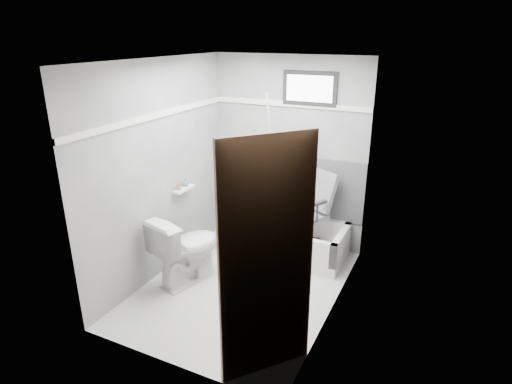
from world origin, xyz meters
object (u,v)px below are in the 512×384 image
Objects in this scene: soap_bottle_a at (179,186)px; office_chair at (303,210)px; door at (282,290)px; soap_bottle_b at (186,183)px; toilet at (187,248)px; bathtub at (285,238)px.

office_chair is at bearing 30.38° from soap_bottle_a.
office_chair is 2.38m from door.
door is at bearing -44.97° from office_chair.
door is at bearing -40.73° from soap_bottle_b.
door is 19.81× the size of soap_bottle_b.
toilet is 0.75m from soap_bottle_a.
bathtub is 1.31m from toilet.
door is 2.44m from soap_bottle_a.
soap_bottle_b is at bearing -41.63° from toilet.
toilet reaches higher than bathtub.
bathtub is at bearing -137.25° from office_chair.
soap_bottle_b is (-0.32, 0.50, 0.56)m from toilet.
door is (1.60, -1.15, 0.60)m from toilet.
bathtub is at bearing 27.53° from soap_bottle_b.
soap_bottle_a is at bearing 141.76° from door.
bathtub is 0.45m from office_chair.
office_chair is 1.48m from toilet.
soap_bottle_a is (-1.92, 1.51, -0.03)m from door.
door reaches higher than soap_bottle_b.
door reaches higher than office_chair.
soap_bottle_b is (-1.07, -0.56, 0.75)m from bathtub.
bathtub is at bearing -109.29° from toilet.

